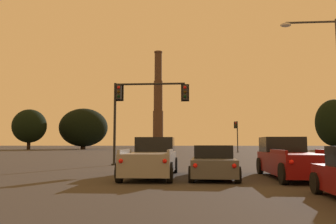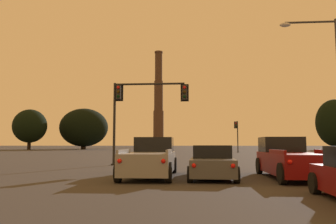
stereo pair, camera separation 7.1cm
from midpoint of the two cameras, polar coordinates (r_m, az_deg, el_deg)
sedan_center_lane_front at (r=14.78m, az=7.86°, el=-8.71°), size 2.14×4.76×1.43m
pickup_truck_left_lane_front at (r=15.29m, az=-2.81°, el=-8.14°), size 2.24×5.52×1.82m
pickup_truck_right_lane_front at (r=15.57m, az=20.53°, el=-7.75°), size 2.21×5.52×1.82m
traffic_light_overhead_left at (r=23.44m, az=-4.96°, el=1.80°), size 5.51×0.50×5.87m
traffic_light_far_right at (r=60.17m, az=11.93°, el=-3.39°), size 0.78×0.50×5.60m
street_lamp at (r=21.22m, az=26.43°, el=5.62°), size 3.35×0.36×8.80m
smokestack at (r=153.10m, az=-1.65°, el=0.52°), size 7.64×7.64×45.37m
treeline_left_mid at (r=99.34m, az=27.11°, el=-1.69°), size 10.02×9.02×13.62m
treeline_right_mid at (r=93.74m, az=-22.91°, el=-2.27°), size 8.87×7.99×10.64m
treeline_center_right at (r=96.70m, az=-14.42°, el=-2.64°), size 13.74×12.36×11.65m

